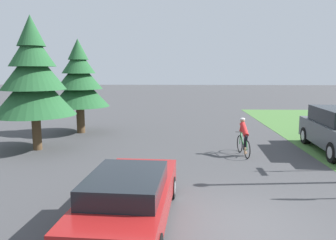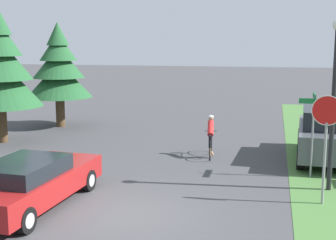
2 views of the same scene
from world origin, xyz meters
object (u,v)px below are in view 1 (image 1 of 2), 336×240
at_px(conifer_tall_near, 33,77).
at_px(cyclist, 244,138).
at_px(conifer_tall_far, 79,81).
at_px(sedan_left_lane, 129,197).

bearing_deg(conifer_tall_near, cyclist, -3.68).
bearing_deg(conifer_tall_far, conifer_tall_near, -100.47).
xyz_separation_m(cyclist, conifer_tall_far, (-8.17, 4.54, 2.16)).
bearing_deg(cyclist, conifer_tall_far, 54.33).
bearing_deg(sedan_left_lane, conifer_tall_far, 25.46).
xyz_separation_m(sedan_left_lane, conifer_tall_near, (-5.15, 6.91, 2.50)).
relative_size(sedan_left_lane, conifer_tall_far, 0.92).
bearing_deg(conifer_tall_far, sedan_left_lane, -67.89).
height_order(sedan_left_lane, conifer_tall_far, conifer_tall_far).
height_order(sedan_left_lane, cyclist, cyclist).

